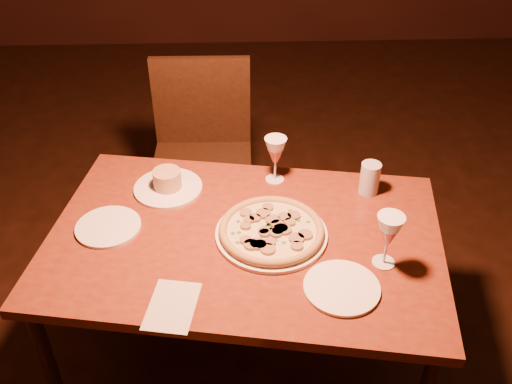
{
  "coord_description": "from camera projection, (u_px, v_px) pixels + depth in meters",
  "views": [
    {
      "loc": [
        -0.3,
        -1.24,
        1.89
      ],
      "look_at": [
        -0.24,
        0.21,
        0.82
      ],
      "focal_mm": 40.0,
      "sensor_mm": 36.0,
      "label": 1
    }
  ],
  "objects": [
    {
      "name": "dining_table",
      "position": [
        245.0,
        249.0,
        1.89
      ],
      "size": [
        1.39,
        1.02,
        0.68
      ],
      "rotation": [
        0.0,
        0.0,
        -0.17
      ],
      "color": "brown",
      "rests_on": "floor"
    },
    {
      "name": "chair_far",
      "position": [
        202.0,
        152.0,
        2.57
      ],
      "size": [
        0.44,
        0.44,
        0.91
      ],
      "rotation": [
        0.0,
        0.0,
        -0.02
      ],
      "color": "black",
      "rests_on": "floor"
    },
    {
      "name": "pizza_plate",
      "position": [
        271.0,
        231.0,
        1.84
      ],
      "size": [
        0.36,
        0.36,
        0.04
      ],
      "color": "white",
      "rests_on": "dining_table"
    },
    {
      "name": "ramekin_saucer",
      "position": [
        168.0,
        184.0,
        2.04
      ],
      "size": [
        0.25,
        0.25,
        0.08
      ],
      "color": "white",
      "rests_on": "dining_table"
    },
    {
      "name": "wine_glass_far",
      "position": [
        275.0,
        160.0,
        2.05
      ],
      "size": [
        0.08,
        0.08,
        0.18
      ],
      "primitive_type": null,
      "color": "#BC524E",
      "rests_on": "dining_table"
    },
    {
      "name": "wine_glass_right",
      "position": [
        387.0,
        240.0,
        1.69
      ],
      "size": [
        0.08,
        0.08,
        0.18
      ],
      "primitive_type": null,
      "color": "#BC524E",
      "rests_on": "dining_table"
    },
    {
      "name": "water_tumbler",
      "position": [
        370.0,
        178.0,
        2.01
      ],
      "size": [
        0.07,
        0.07,
        0.12
      ],
      "primitive_type": "cylinder",
      "color": "silver",
      "rests_on": "dining_table"
    },
    {
      "name": "side_plate_left",
      "position": [
        108.0,
        227.0,
        1.88
      ],
      "size": [
        0.21,
        0.21,
        0.01
      ],
      "primitive_type": "cylinder",
      "color": "white",
      "rests_on": "dining_table"
    },
    {
      "name": "side_plate_near",
      "position": [
        342.0,
        288.0,
        1.65
      ],
      "size": [
        0.22,
        0.22,
        0.01
      ],
      "primitive_type": "cylinder",
      "color": "white",
      "rests_on": "dining_table"
    },
    {
      "name": "menu_card",
      "position": [
        172.0,
        306.0,
        1.6
      ],
      "size": [
        0.16,
        0.21,
        0.0
      ],
      "primitive_type": "cube",
      "rotation": [
        0.0,
        0.0,
        -0.17
      ],
      "color": "beige",
      "rests_on": "dining_table"
    }
  ]
}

